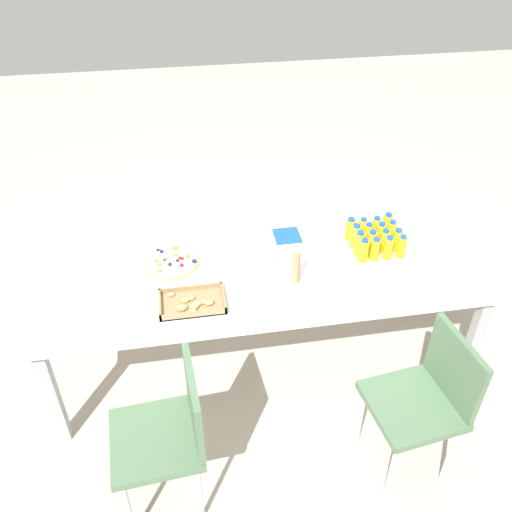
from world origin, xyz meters
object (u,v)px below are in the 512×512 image
at_px(chair_far_left, 427,395).
at_px(juice_bottle_12, 402,247).
at_px(chair_far_right, 170,429).
at_px(plate_stack, 257,261).
at_px(juice_bottle_1, 376,227).
at_px(juice_bottle_7, 355,236).
at_px(juice_bottle_2, 362,229).
at_px(napkin_stack, 287,236).
at_px(juice_bottle_5, 380,234).
at_px(juice_bottle_3, 350,229).
at_px(juice_bottle_9, 384,241).
at_px(juice_bottle_15, 363,251).
at_px(cardboard_tube, 296,268).
at_px(fruit_pizza, 172,262).
at_px(juice_bottle_14, 375,249).
at_px(juice_bottle_11, 359,243).
at_px(juice_bottle_4, 391,232).
at_px(juice_bottle_10, 371,242).
at_px(juice_bottle_8, 397,240).
at_px(juice_bottle_13, 388,248).
at_px(party_table, 262,276).
at_px(juice_bottle_6, 368,235).
at_px(juice_bottle_0, 387,225).
at_px(snack_tray, 192,303).

height_order(chair_far_left, juice_bottle_12, juice_bottle_12).
distance_m(chair_far_right, juice_bottle_12, 1.58).
bearing_deg(plate_stack, juice_bottle_1, -168.93).
bearing_deg(juice_bottle_7, juice_bottle_2, -133.63).
relative_size(chair_far_right, juice_bottle_12, 5.80).
bearing_deg(napkin_stack, juice_bottle_5, 163.56).
bearing_deg(juice_bottle_3, juice_bottle_9, 134.55).
bearing_deg(juice_bottle_15, juice_bottle_12, 179.70).
bearing_deg(cardboard_tube, chair_far_left, 126.90).
relative_size(chair_far_left, fruit_pizza, 2.73).
relative_size(juice_bottle_14, napkin_stack, 0.94).
bearing_deg(juice_bottle_7, juice_bottle_12, 145.96).
xyz_separation_m(juice_bottle_1, juice_bottle_11, (0.15, 0.15, 0.01)).
height_order(juice_bottle_4, juice_bottle_7, same).
distance_m(juice_bottle_12, juice_bottle_14, 0.15).
bearing_deg(juice_bottle_9, juice_bottle_10, -1.99).
xyz_separation_m(juice_bottle_8, juice_bottle_14, (0.15, 0.06, -0.00)).
distance_m(juice_bottle_7, juice_bottle_13, 0.21).
height_order(chair_far_right, juice_bottle_3, juice_bottle_3).
distance_m(party_table, juice_bottle_6, 0.66).
height_order(juice_bottle_2, juice_bottle_6, juice_bottle_6).
xyz_separation_m(juice_bottle_3, juice_bottle_14, (-0.07, 0.22, 0.00)).
bearing_deg(plate_stack, chair_far_left, 127.79).
relative_size(juice_bottle_0, juice_bottle_3, 1.05).
relative_size(juice_bottle_1, juice_bottle_12, 0.94).
height_order(juice_bottle_5, napkin_stack, juice_bottle_5).
distance_m(juice_bottle_8, fruit_pizza, 1.28).
bearing_deg(juice_bottle_5, juice_bottle_7, -1.95).
height_order(juice_bottle_3, juice_bottle_8, juice_bottle_8).
bearing_deg(juice_bottle_10, juice_bottle_12, 153.79).
relative_size(chair_far_right, juice_bottle_0, 5.67).
relative_size(juice_bottle_0, fruit_pizza, 0.48).
xyz_separation_m(party_table, juice_bottle_5, (-0.72, -0.12, 0.12)).
relative_size(juice_bottle_2, napkin_stack, 0.90).
xyz_separation_m(chair_far_right, cardboard_tube, (-0.71, -0.65, 0.32)).
height_order(juice_bottle_2, juice_bottle_4, juice_bottle_4).
bearing_deg(chair_far_right, snack_tray, -19.63).
height_order(juice_bottle_3, plate_stack, juice_bottle_3).
xyz_separation_m(party_table, fruit_pizza, (0.49, -0.12, 0.07)).
bearing_deg(juice_bottle_11, fruit_pizza, -4.06).
height_order(party_table, chair_far_left, chair_far_left).
relative_size(chair_far_left, juice_bottle_8, 5.86).
xyz_separation_m(juice_bottle_10, cardboard_tube, (0.49, 0.20, 0.03)).
relative_size(juice_bottle_5, juice_bottle_13, 0.99).
relative_size(juice_bottle_6, juice_bottle_15, 1.01).
bearing_deg(cardboard_tube, napkin_stack, -96.37).
bearing_deg(cardboard_tube, juice_bottle_10, -158.01).
height_order(juice_bottle_8, cardboard_tube, cardboard_tube).
distance_m(chair_far_left, juice_bottle_10, 0.91).
relative_size(chair_far_left, juice_bottle_9, 5.76).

